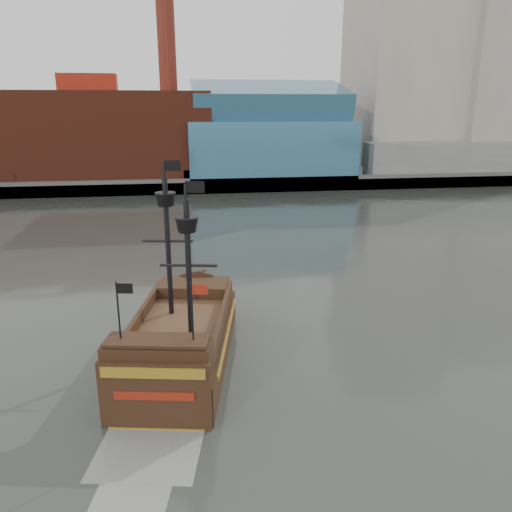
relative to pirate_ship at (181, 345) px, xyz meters
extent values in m
plane|color=#282B26|center=(7.04, -3.07, -1.13)|extent=(400.00, 400.00, 0.00)
cube|color=slate|center=(7.04, 88.93, -0.13)|extent=(220.00, 60.00, 2.00)
cube|color=#4C4C49|center=(7.04, 59.43, 0.17)|extent=(220.00, 1.00, 2.60)
cube|color=maroon|center=(-14.96, 68.93, 8.37)|extent=(42.00, 18.00, 15.00)
cube|color=#316584|center=(17.04, 66.93, 5.87)|extent=(30.00, 16.00, 10.00)
cube|color=#ADA08F|center=(47.04, 76.93, 23.87)|extent=(20.00, 22.00, 46.00)
cube|color=#9F9385|center=(65.04, 72.93, 19.87)|extent=(18.00, 18.00, 38.00)
cube|color=#ADA08F|center=(57.04, 93.93, 26.87)|extent=(24.00, 20.00, 52.00)
cube|color=slate|center=(55.04, 62.93, 3.87)|extent=(40.00, 6.00, 6.00)
cylinder|color=maroon|center=(-0.96, 70.93, 26.87)|extent=(3.20, 3.20, 22.00)
cube|color=#316584|center=(17.04, 66.93, 13.87)|extent=(28.00, 14.94, 8.78)
cube|color=black|center=(0.06, 0.29, -0.49)|extent=(7.69, 13.64, 2.79)
cube|color=#453019|center=(0.06, 0.29, 1.06)|extent=(6.93, 12.27, 0.32)
cube|color=black|center=(1.03, 5.34, 1.44)|extent=(4.96, 3.39, 1.07)
cube|color=black|center=(-1.00, -5.18, 1.87)|extent=(5.32, 2.65, 1.93)
cube|color=black|center=(-1.19, -6.15, 0.15)|extent=(5.20, 1.26, 4.29)
cube|color=olive|center=(-1.21, -6.29, 1.87)|extent=(4.75, 1.00, 0.54)
cube|color=maroon|center=(-1.21, -6.29, 0.69)|extent=(3.70, 0.79, 0.43)
cylinder|color=black|center=(-0.48, 2.03, 5.40)|extent=(0.35, 0.35, 8.36)
cylinder|color=black|center=(0.64, -1.78, 5.08)|extent=(0.35, 0.35, 7.71)
cone|color=black|center=(-0.48, 2.03, 8.29)|extent=(1.38, 1.38, 0.75)
cone|color=black|center=(0.64, -1.78, 7.65)|extent=(1.38, 1.38, 0.75)
cube|color=black|center=(-0.01, 1.94, 10.22)|extent=(0.95, 0.21, 0.59)
cube|color=black|center=(1.11, -1.88, 9.58)|extent=(0.95, 0.21, 0.59)
cube|color=#989D98|center=(-1.53, -7.91, -1.12)|extent=(5.20, 4.65, 0.02)
camera|label=1|loc=(0.40, -26.82, 13.46)|focal=35.00mm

